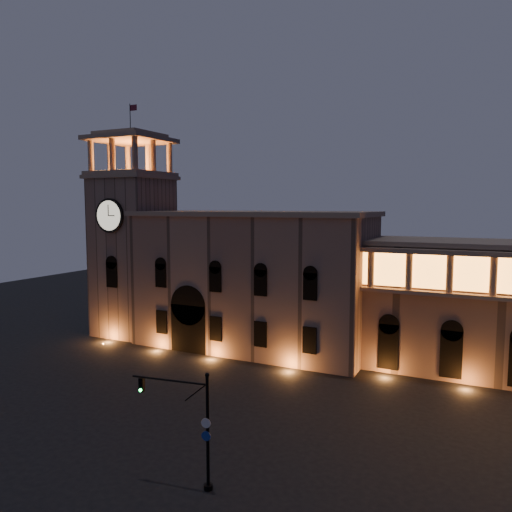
% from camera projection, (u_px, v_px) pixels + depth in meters
% --- Properties ---
extents(ground, '(160.00, 160.00, 0.00)m').
position_uv_depth(ground, '(164.00, 411.00, 44.60)').
color(ground, black).
rests_on(ground, ground).
extents(government_building, '(30.80, 12.80, 17.60)m').
position_uv_depth(government_building, '(252.00, 280.00, 64.25)').
color(government_building, '#876958').
rests_on(government_building, ground).
extents(clock_tower, '(9.80, 9.80, 32.40)m').
position_uv_depth(clock_tower, '(133.00, 247.00, 71.03)').
color(clock_tower, '#876958').
rests_on(clock_tower, ground).
extents(traffic_light, '(5.64, 1.19, 7.79)m').
position_uv_depth(traffic_light, '(194.00, 427.00, 32.16)').
color(traffic_light, black).
rests_on(traffic_light, ground).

